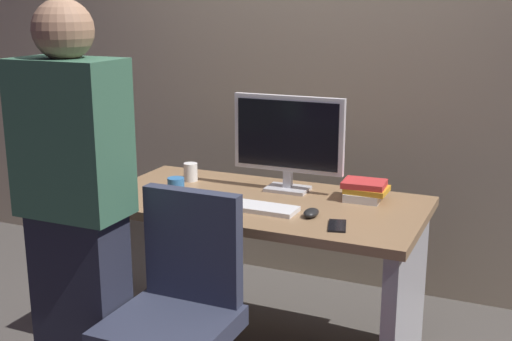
% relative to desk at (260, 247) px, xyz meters
% --- Properties ---
extents(wall_back, '(6.40, 0.10, 3.00)m').
position_rel_desk_xyz_m(wall_back, '(0.00, 0.97, 0.98)').
color(wall_back, tan).
rests_on(wall_back, ground).
extents(desk, '(1.48, 0.76, 0.75)m').
position_rel_desk_xyz_m(desk, '(0.00, 0.00, 0.00)').
color(desk, '#93704C').
rests_on(desk, ground).
extents(office_chair, '(0.52, 0.52, 0.94)m').
position_rel_desk_xyz_m(office_chair, '(-0.03, -0.71, -0.09)').
color(office_chair, black).
rests_on(office_chair, ground).
extents(person_at_desk, '(0.40, 0.24, 1.64)m').
position_rel_desk_xyz_m(person_at_desk, '(-0.43, -0.76, 0.32)').
color(person_at_desk, '#262838').
rests_on(person_at_desk, ground).
extents(monitor, '(0.54, 0.14, 0.46)m').
position_rel_desk_xyz_m(monitor, '(0.06, 0.19, 0.49)').
color(monitor, silver).
rests_on(monitor, desk).
extents(keyboard, '(0.43, 0.14, 0.02)m').
position_rel_desk_xyz_m(keyboard, '(0.01, -0.14, 0.24)').
color(keyboard, white).
rests_on(keyboard, desk).
extents(mouse, '(0.06, 0.10, 0.03)m').
position_rel_desk_xyz_m(mouse, '(0.29, -0.14, 0.25)').
color(mouse, black).
rests_on(mouse, desk).
extents(cup_near_keyboard, '(0.08, 0.08, 0.09)m').
position_rel_desk_xyz_m(cup_near_keyboard, '(-0.38, -0.11, 0.27)').
color(cup_near_keyboard, '#3372B2').
rests_on(cup_near_keyboard, desk).
extents(cup_by_monitor, '(0.07, 0.07, 0.09)m').
position_rel_desk_xyz_m(cup_by_monitor, '(-0.45, 0.16, 0.27)').
color(cup_by_monitor, white).
rests_on(cup_by_monitor, desk).
extents(book_stack, '(0.20, 0.16, 0.09)m').
position_rel_desk_xyz_m(book_stack, '(0.43, 0.19, 0.28)').
color(book_stack, white).
rests_on(book_stack, desk).
extents(cell_phone, '(0.11, 0.16, 0.01)m').
position_rel_desk_xyz_m(cell_phone, '(0.43, -0.21, 0.23)').
color(cell_phone, black).
rests_on(cell_phone, desk).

